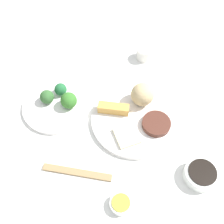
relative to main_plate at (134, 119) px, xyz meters
name	(u,v)px	position (x,y,z in m)	size (l,w,h in m)	color
tabletop	(145,134)	(0.05, 0.02, -0.02)	(2.20, 2.20, 0.02)	white
main_plate	(134,119)	(0.00, 0.00, 0.00)	(0.28, 0.28, 0.02)	white
rice_scoop	(142,94)	(-0.06, 0.04, 0.05)	(0.08, 0.08, 0.08)	tan
spring_roll	(113,108)	(-0.04, -0.06, 0.02)	(0.10, 0.03, 0.03)	gold
crab_rangoon_wonton	(127,136)	(0.06, -0.04, 0.01)	(0.07, 0.07, 0.01)	beige
stir_fry_heap	(156,124)	(0.04, 0.06, 0.02)	(0.09, 0.09, 0.02)	#4F281D
broccoli_plate	(56,106)	(-0.11, -0.24, 0.00)	(0.22, 0.22, 0.01)	white
broccoli_floret_0	(61,89)	(-0.15, -0.22, 0.03)	(0.04, 0.04, 0.04)	#236535
broccoli_floret_1	(47,97)	(-0.13, -0.27, 0.03)	(0.05, 0.05, 0.05)	#33602E
broccoli_floret_2	(69,100)	(-0.10, -0.20, 0.03)	(0.05, 0.05, 0.05)	#367329
soy_sauce_bowl	(201,174)	(0.22, 0.14, 0.01)	(0.10, 0.10, 0.03)	white
soy_sauce_bowl_liquid	(203,172)	(0.22, 0.14, 0.03)	(0.08, 0.08, 0.00)	black
sauce_ramekin_hot_mustard	(121,204)	(0.25, -0.10, 0.00)	(0.06, 0.06, 0.02)	white
sauce_ramekin_hot_mustard_liquid	(121,203)	(0.25, -0.10, 0.02)	(0.05, 0.05, 0.00)	yellow
teacup	(145,53)	(-0.27, 0.11, 0.01)	(0.06, 0.06, 0.05)	white
chopsticks_pair	(77,172)	(0.14, -0.21, 0.00)	(0.20, 0.02, 0.01)	#A07E52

